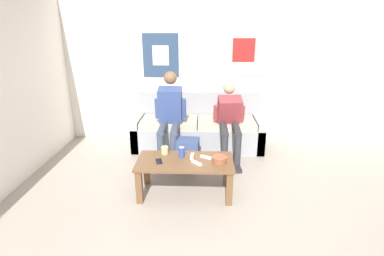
{
  "coord_description": "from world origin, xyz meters",
  "views": [
    {
      "loc": [
        -0.01,
        -2.1,
        1.89
      ],
      "look_at": [
        -0.15,
        1.55,
        0.63
      ],
      "focal_mm": 28.0,
      "sensor_mm": 36.0,
      "label": 1
    }
  ],
  "objects_px": {
    "drink_can_blue": "(182,152)",
    "cell_phone": "(159,161)",
    "pillar_candle": "(165,150)",
    "person_seated_adult": "(170,113)",
    "game_controller_near_right": "(192,156)",
    "ceramic_bowl": "(220,159)",
    "couch": "(198,129)",
    "person_seated_teen": "(230,118)",
    "game_controller_near_left": "(197,163)",
    "backpack": "(188,155)",
    "game_controller_far_center": "(206,157)",
    "coffee_table": "(185,167)"
  },
  "relations": [
    {
      "from": "couch",
      "to": "person_seated_teen",
      "type": "bearing_deg",
      "value": -39.89
    },
    {
      "from": "coffee_table",
      "to": "drink_can_blue",
      "type": "distance_m",
      "value": 0.17
    },
    {
      "from": "backpack",
      "to": "pillar_candle",
      "type": "xyz_separation_m",
      "value": [
        -0.25,
        -0.48,
        0.27
      ]
    },
    {
      "from": "couch",
      "to": "game_controller_far_center",
      "type": "relative_size",
      "value": 14.44
    },
    {
      "from": "backpack",
      "to": "cell_phone",
      "type": "relative_size",
      "value": 2.81
    },
    {
      "from": "backpack",
      "to": "pillar_candle",
      "type": "distance_m",
      "value": 0.61
    },
    {
      "from": "drink_can_blue",
      "to": "cell_phone",
      "type": "relative_size",
      "value": 0.84
    },
    {
      "from": "person_seated_teen",
      "to": "game_controller_far_center",
      "type": "height_order",
      "value": "person_seated_teen"
    },
    {
      "from": "backpack",
      "to": "coffee_table",
      "type": "bearing_deg",
      "value": -89.7
    },
    {
      "from": "backpack",
      "to": "game_controller_near_left",
      "type": "distance_m",
      "value": 0.8
    },
    {
      "from": "cell_phone",
      "to": "game_controller_near_right",
      "type": "bearing_deg",
      "value": 20.59
    },
    {
      "from": "pillar_candle",
      "to": "cell_phone",
      "type": "height_order",
      "value": "pillar_candle"
    },
    {
      "from": "couch",
      "to": "game_controller_near_right",
      "type": "distance_m",
      "value": 1.39
    },
    {
      "from": "coffee_table",
      "to": "ceramic_bowl",
      "type": "bearing_deg",
      "value": -2.94
    },
    {
      "from": "game_controller_near_right",
      "to": "game_controller_far_center",
      "type": "xyz_separation_m",
      "value": [
        0.16,
        -0.03,
        0.0
      ]
    },
    {
      "from": "game_controller_near_right",
      "to": "backpack",
      "type": "bearing_deg",
      "value": 98.09
    },
    {
      "from": "backpack",
      "to": "game_controller_far_center",
      "type": "xyz_separation_m",
      "value": [
        0.24,
        -0.6,
        0.24
      ]
    },
    {
      "from": "pillar_candle",
      "to": "drink_can_blue",
      "type": "bearing_deg",
      "value": -23.29
    },
    {
      "from": "ceramic_bowl",
      "to": "pillar_candle",
      "type": "xyz_separation_m",
      "value": [
        -0.65,
        0.2,
        0.01
      ]
    },
    {
      "from": "person_seated_adult",
      "to": "game_controller_near_right",
      "type": "height_order",
      "value": "person_seated_adult"
    },
    {
      "from": "ceramic_bowl",
      "to": "person_seated_teen",
      "type": "bearing_deg",
      "value": 79.88
    },
    {
      "from": "backpack",
      "to": "game_controller_near_left",
      "type": "relative_size",
      "value": 3.3
    },
    {
      "from": "pillar_candle",
      "to": "game_controller_near_left",
      "type": "bearing_deg",
      "value": -34.56
    },
    {
      "from": "game_controller_near_left",
      "to": "cell_phone",
      "type": "relative_size",
      "value": 0.85
    },
    {
      "from": "ceramic_bowl",
      "to": "game_controller_far_center",
      "type": "distance_m",
      "value": 0.18
    },
    {
      "from": "couch",
      "to": "drink_can_blue",
      "type": "xyz_separation_m",
      "value": [
        -0.16,
        -1.39,
        0.2
      ]
    },
    {
      "from": "couch",
      "to": "coffee_table",
      "type": "height_order",
      "value": "couch"
    },
    {
      "from": "coffee_table",
      "to": "person_seated_adult",
      "type": "distance_m",
      "value": 1.16
    },
    {
      "from": "pillar_candle",
      "to": "game_controller_near_left",
      "type": "xyz_separation_m",
      "value": [
        0.39,
        -0.27,
        -0.03
      ]
    },
    {
      "from": "person_seated_teen",
      "to": "game_controller_near_right",
      "type": "xyz_separation_m",
      "value": [
        -0.51,
        -0.99,
        -0.16
      ]
    },
    {
      "from": "person_seated_adult",
      "to": "pillar_candle",
      "type": "bearing_deg",
      "value": -87.88
    },
    {
      "from": "drink_can_blue",
      "to": "game_controller_near_left",
      "type": "relative_size",
      "value": 0.98
    },
    {
      "from": "game_controller_near_left",
      "to": "game_controller_far_center",
      "type": "relative_size",
      "value": 0.89
    },
    {
      "from": "couch",
      "to": "drink_can_blue",
      "type": "relative_size",
      "value": 16.5
    },
    {
      "from": "game_controller_near_left",
      "to": "person_seated_adult",
      "type": "bearing_deg",
      "value": 109.87
    },
    {
      "from": "coffee_table",
      "to": "game_controller_far_center",
      "type": "xyz_separation_m",
      "value": [
        0.24,
        0.07,
        0.09
      ]
    },
    {
      "from": "person_seated_teen",
      "to": "person_seated_adult",
      "type": "bearing_deg",
      "value": -179.58
    },
    {
      "from": "backpack",
      "to": "cell_phone",
      "type": "distance_m",
      "value": 0.8
    },
    {
      "from": "person_seated_teen",
      "to": "pillar_candle",
      "type": "bearing_deg",
      "value": -132.98
    },
    {
      "from": "couch",
      "to": "drink_can_blue",
      "type": "height_order",
      "value": "couch"
    },
    {
      "from": "game_controller_near_right",
      "to": "coffee_table",
      "type": "bearing_deg",
      "value": -129.03
    },
    {
      "from": "ceramic_bowl",
      "to": "drink_can_blue",
      "type": "xyz_separation_m",
      "value": [
        -0.44,
        0.11,
        0.02
      ]
    },
    {
      "from": "couch",
      "to": "drink_can_blue",
      "type": "distance_m",
      "value": 1.41
    },
    {
      "from": "person_seated_adult",
      "to": "ceramic_bowl",
      "type": "relative_size",
      "value": 7.07
    },
    {
      "from": "backpack",
      "to": "couch",
      "type": "bearing_deg",
      "value": 81.43
    },
    {
      "from": "game_controller_far_center",
      "to": "cell_phone",
      "type": "relative_size",
      "value": 0.95
    },
    {
      "from": "backpack",
      "to": "ceramic_bowl",
      "type": "xyz_separation_m",
      "value": [
        0.4,
        -0.69,
        0.26
      ]
    },
    {
      "from": "coffee_table",
      "to": "drink_can_blue",
      "type": "bearing_deg",
      "value": 116.09
    },
    {
      "from": "coffee_table",
      "to": "game_controller_near_left",
      "type": "relative_size",
      "value": 8.74
    },
    {
      "from": "couch",
      "to": "cell_phone",
      "type": "height_order",
      "value": "couch"
    }
  ]
}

